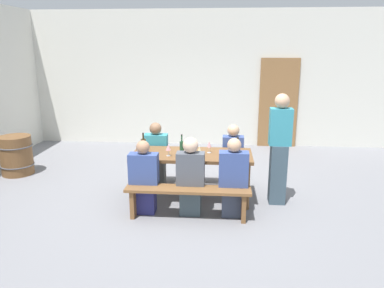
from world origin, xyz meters
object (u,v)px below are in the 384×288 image
seated_guest_far_1 (233,158)px  bench_near (188,195)px  wooden_door (278,103)px  wine_barrel (16,155)px  wine_bottle_2 (143,146)px  wine_bottle_0 (182,148)px  wine_glass_0 (209,145)px  seated_guest_near_1 (191,178)px  wine_bottle_1 (237,150)px  seated_guest_far_0 (156,156)px  standing_host (279,150)px  bench_far (195,164)px  seated_guest_near_2 (233,180)px  tasting_table (192,159)px  wine_glass_2 (200,150)px  wine_glass_1 (168,148)px  seated_guest_near_0 (144,179)px

seated_guest_far_1 → bench_near: bearing=-27.5°
wooden_door → wine_barrel: 5.78m
wine_bottle_2 → bench_near: bearing=-40.9°
wine_barrel → wine_bottle_2: bearing=-19.9°
wine_bottle_0 → wine_glass_0: bearing=27.8°
wine_bottle_2 → seated_guest_near_1: size_ratio=0.28×
wine_barrel → wine_bottle_1: bearing=-14.4°
wine_bottle_1 → seated_guest_far_0: size_ratio=0.27×
wine_bottle_1 → standing_host: 0.64m
bench_far → seated_guest_far_0: (-0.66, -0.15, 0.18)m
wine_glass_0 → seated_guest_near_2: size_ratio=0.16×
bench_far → standing_host: bearing=-28.9°
wooden_door → seated_guest_near_1: (-1.75, -3.94, -0.51)m
tasting_table → wine_barrel: bearing=164.9°
wine_glass_2 → wine_barrel: bearing=161.9°
wine_glass_0 → seated_guest_near_1: (-0.24, -0.60, -0.34)m
tasting_table → bench_far: (0.00, 0.69, -0.32)m
wine_glass_1 → wine_barrel: bearing=160.6°
wine_barrel → bench_far: bearing=-3.7°
wine_glass_1 → seated_guest_near_0: (-0.30, -0.38, -0.38)m
bench_far → seated_guest_far_0: 0.70m
wine_bottle_0 → seated_guest_far_1: 1.11m
wooden_door → tasting_table: (-1.78, -3.39, -0.38)m
seated_guest_far_1 → bench_far: bearing=-103.1°
bench_near → bench_far: bearing=90.0°
bench_far → wine_bottle_0: 1.01m
seated_guest_far_0 → wine_barrel: 2.77m
seated_guest_near_0 → seated_guest_near_2: size_ratio=0.95×
wine_bottle_2 → seated_guest_far_0: (0.08, 0.59, -0.34)m
wine_glass_2 → seated_guest_near_1: (-0.11, -0.31, -0.33)m
seated_guest_near_0 → seated_guest_near_1: bearing=-90.0°
tasting_table → wine_glass_1: 0.44m
wine_bottle_2 → standing_host: 2.07m
wine_glass_1 → seated_guest_near_0: bearing=-128.4°
wine_glass_0 → standing_host: standing_host is taller
wine_glass_0 → wine_glass_2: wine_glass_2 is taller
wine_bottle_2 → seated_guest_near_1: seated_guest_near_1 is taller
wine_bottle_1 → seated_guest_far_1: size_ratio=0.27×
wine_bottle_0 → seated_guest_far_1: size_ratio=0.30×
wine_bottle_0 → wine_glass_1: 0.20m
seated_guest_near_0 → seated_guest_near_1: size_ratio=0.95×
wooden_door → seated_guest_far_0: bearing=-130.6°
wooden_door → wine_bottle_0: 4.04m
wine_bottle_0 → seated_guest_far_0: size_ratio=0.30×
bench_near → wine_glass_0: 0.96m
wine_glass_2 → seated_guest_near_0: bearing=-158.5°
wine_bottle_0 → bench_far: bearing=80.6°
wine_bottle_0 → seated_guest_far_0: seated_guest_far_0 is taller
seated_guest_far_1 → seated_guest_far_0: bearing=-90.0°
seated_guest_near_2 → wine_bottle_1: bearing=-8.7°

